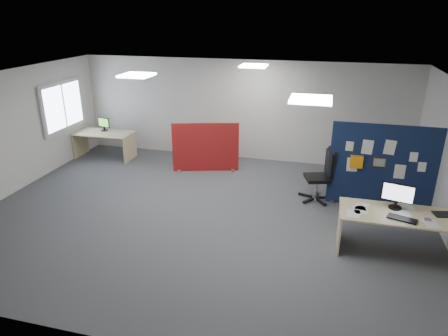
% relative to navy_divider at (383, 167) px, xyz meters
% --- Properties ---
extents(floor, '(9.00, 9.00, 0.00)m').
position_rel_navy_divider_xyz_m(floor, '(-3.47, -1.26, -0.89)').
color(floor, '#4C4F54').
rests_on(floor, ground).
extents(ceiling, '(9.00, 7.00, 0.02)m').
position_rel_navy_divider_xyz_m(ceiling, '(-3.47, -1.26, 1.81)').
color(ceiling, white).
rests_on(ceiling, wall_back).
extents(wall_back, '(9.00, 0.02, 2.70)m').
position_rel_navy_divider_xyz_m(wall_back, '(-3.47, 2.24, 0.46)').
color(wall_back, silver).
rests_on(wall_back, floor).
extents(wall_front, '(9.00, 0.02, 2.70)m').
position_rel_navy_divider_xyz_m(wall_front, '(-3.47, -4.76, 0.46)').
color(wall_front, silver).
rests_on(wall_front, floor).
extents(wall_left, '(0.02, 7.00, 2.70)m').
position_rel_navy_divider_xyz_m(wall_left, '(-7.97, -1.26, 0.46)').
color(wall_left, silver).
rests_on(wall_left, floor).
extents(window, '(0.06, 1.70, 1.30)m').
position_rel_navy_divider_xyz_m(window, '(-7.90, 0.74, 0.66)').
color(window, white).
rests_on(window, wall_left).
extents(ceiling_lights, '(4.10, 4.10, 0.04)m').
position_rel_navy_divider_xyz_m(ceiling_lights, '(-3.13, -0.59, 1.78)').
color(ceiling_lights, white).
rests_on(ceiling_lights, ceiling).
extents(navy_divider, '(2.17, 0.30, 1.79)m').
position_rel_navy_divider_xyz_m(navy_divider, '(0.00, 0.00, 0.00)').
color(navy_divider, '#0F1A38').
rests_on(navy_divider, floor).
extents(main_desk, '(1.93, 0.86, 0.73)m').
position_rel_navy_divider_xyz_m(main_desk, '(0.11, -1.68, -0.33)').
color(main_desk, '#D3BE87').
rests_on(main_desk, floor).
extents(monitor_main, '(0.51, 0.22, 0.46)m').
position_rel_navy_divider_xyz_m(monitor_main, '(0.06, -1.53, 0.09)').
color(monitor_main, black).
rests_on(monitor_main, main_desk).
extents(keyboard, '(0.48, 0.32, 0.02)m').
position_rel_navy_divider_xyz_m(keyboard, '(0.12, -1.92, -0.15)').
color(keyboard, black).
rests_on(keyboard, main_desk).
extents(mouse, '(0.10, 0.06, 0.03)m').
position_rel_navy_divider_xyz_m(mouse, '(0.51, -1.85, -0.15)').
color(mouse, gray).
rests_on(mouse, main_desk).
extents(paper_tray, '(0.32, 0.28, 0.01)m').
position_rel_navy_divider_xyz_m(paper_tray, '(0.79, -1.58, -0.15)').
color(paper_tray, black).
rests_on(paper_tray, main_desk).
extents(red_divider, '(1.63, 0.53, 1.27)m').
position_rel_navy_divider_xyz_m(red_divider, '(-4.11, 1.04, -0.27)').
color(red_divider, maroon).
rests_on(red_divider, floor).
extents(second_desk, '(1.60, 0.80, 0.73)m').
position_rel_navy_divider_xyz_m(second_desk, '(-7.15, 1.33, -0.34)').
color(second_desk, '#D3BE87').
rests_on(second_desk, floor).
extents(monitor_second, '(0.40, 0.19, 0.38)m').
position_rel_navy_divider_xyz_m(monitor_second, '(-7.20, 1.45, 0.05)').
color(monitor_second, black).
rests_on(monitor_second, second_desk).
extents(office_chair, '(0.76, 0.73, 1.15)m').
position_rel_navy_divider_xyz_m(office_chair, '(-1.17, 0.05, -0.24)').
color(office_chair, black).
rests_on(office_chair, floor).
extents(desk_papers, '(1.41, 0.89, 0.00)m').
position_rel_navy_divider_xyz_m(desk_papers, '(-0.11, -1.71, -0.16)').
color(desk_papers, white).
rests_on(desk_papers, main_desk).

